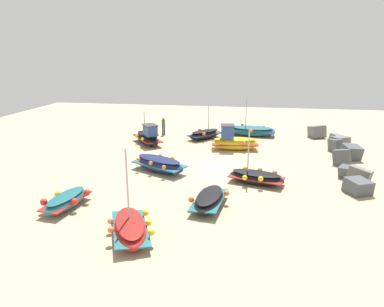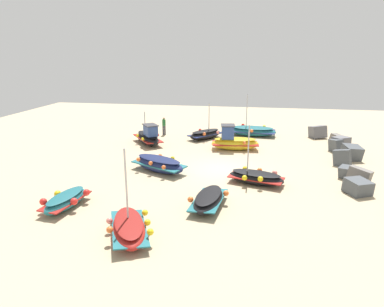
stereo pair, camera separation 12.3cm
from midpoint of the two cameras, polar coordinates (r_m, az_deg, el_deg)
ground_plane at (r=23.31m, az=4.77°, el=-2.58°), size 55.47×55.47×0.00m
fishing_boat_0 at (r=22.71m, az=-5.34°, el=-1.73°), size 2.98×4.10×1.00m
fishing_boat_1 at (r=17.64m, az=2.93°, el=-7.61°), size 3.34×1.99×0.79m
fishing_boat_2 at (r=32.92m, az=10.03°, el=3.69°), size 2.30×4.44×3.90m
fishing_boat_3 at (r=31.22m, az=2.35°, el=3.20°), size 3.42×3.20×3.19m
fishing_boat_4 at (r=27.92m, az=7.07°, el=1.95°), size 1.98×3.92×2.03m
fishing_boat_5 at (r=29.63m, az=-7.11°, el=2.72°), size 3.93×3.43×2.71m
fishing_boat_6 at (r=15.25m, az=-10.09°, el=-11.90°), size 3.75×2.67×3.83m
fishing_boat_7 at (r=20.96m, az=10.66°, el=-3.85°), size 2.24×3.54×3.52m
fishing_boat_8 at (r=18.62m, az=-19.88°, el=-7.26°), size 3.14×1.92×0.77m
person_walking at (r=32.70m, az=-4.53°, el=4.74°), size 0.32×0.32×1.70m
breakwater_rocks at (r=25.57m, az=24.61°, el=-1.26°), size 22.25×2.86×1.35m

